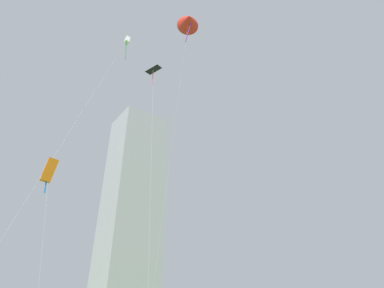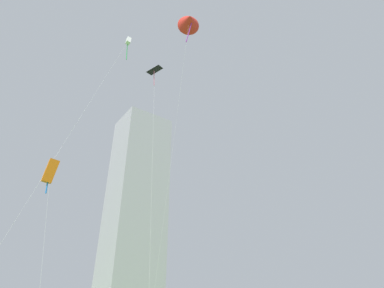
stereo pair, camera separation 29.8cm
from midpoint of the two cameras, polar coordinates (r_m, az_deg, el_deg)
name	(u,v)px [view 2 (the right image)]	position (r m, az deg, el deg)	size (l,w,h in m)	color
kite_flying_1	(128,42)	(43.67, -11.65, 18.02)	(9.97, 5.47, 34.33)	silver
kite_flying_2	(189,21)	(41.88, -0.33, 21.91)	(3.69, 7.99, 35.83)	silver
kite_flying_3	(50,171)	(27.49, -24.55, -4.65)	(1.71, 2.68, 12.91)	silver
kite_flying_4	(154,71)	(42.23, -6.78, 13.24)	(2.30, 6.37, 30.93)	silver
distant_highrise_1	(136,206)	(124.21, -10.35, -11.26)	(19.63, 17.47, 77.44)	#A8A8AD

